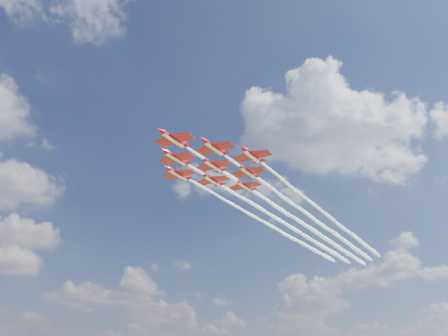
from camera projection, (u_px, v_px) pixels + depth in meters
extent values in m
cylinder|color=red|center=(174.00, 139.00, 110.40)|extent=(8.70, 4.57, 1.23)
cone|color=red|center=(160.00, 130.00, 106.03)|extent=(2.53, 1.99, 1.23)
cone|color=red|center=(186.00, 147.00, 114.51)|extent=(1.97, 1.67, 1.11)
ellipsoid|color=black|center=(168.00, 134.00, 108.86)|extent=(2.53, 1.83, 0.80)
cube|color=red|center=(175.00, 140.00, 110.82)|extent=(7.25, 10.83, 0.16)
cube|color=red|center=(184.00, 146.00, 113.90)|extent=(2.99, 4.30, 0.13)
cube|color=red|center=(185.00, 143.00, 114.48)|extent=(1.71, 0.83, 2.01)
cube|color=white|center=(174.00, 141.00, 110.18)|extent=(8.10, 4.15, 0.13)
cylinder|color=red|center=(214.00, 148.00, 114.80)|extent=(8.70, 4.57, 1.23)
cone|color=red|center=(203.00, 139.00, 110.43)|extent=(2.53, 1.99, 1.23)
cone|color=red|center=(225.00, 155.00, 118.90)|extent=(1.97, 1.67, 1.11)
ellipsoid|color=black|center=(210.00, 143.00, 113.25)|extent=(2.53, 1.83, 0.80)
cube|color=red|center=(216.00, 149.00, 115.21)|extent=(7.25, 10.83, 0.16)
cube|color=red|center=(223.00, 154.00, 118.29)|extent=(2.99, 4.30, 0.13)
cube|color=red|center=(224.00, 151.00, 118.87)|extent=(1.71, 0.83, 2.01)
cube|color=white|center=(214.00, 149.00, 114.57)|extent=(8.10, 4.15, 0.13)
cylinder|color=red|center=(176.00, 158.00, 120.70)|extent=(8.70, 4.57, 1.23)
cone|color=red|center=(164.00, 150.00, 116.33)|extent=(2.53, 1.99, 1.23)
cone|color=red|center=(187.00, 165.00, 124.81)|extent=(1.97, 1.67, 1.11)
ellipsoid|color=black|center=(171.00, 153.00, 119.16)|extent=(2.53, 1.83, 0.80)
cube|color=red|center=(177.00, 159.00, 121.12)|extent=(7.25, 10.83, 0.16)
cube|color=red|center=(186.00, 164.00, 124.20)|extent=(2.99, 4.30, 0.13)
cube|color=red|center=(186.00, 161.00, 124.78)|extent=(1.71, 0.83, 2.01)
cube|color=white|center=(176.00, 160.00, 120.48)|extent=(8.10, 4.15, 0.13)
cylinder|color=red|center=(252.00, 155.00, 119.19)|extent=(8.70, 4.57, 1.23)
cone|color=red|center=(242.00, 148.00, 114.82)|extent=(2.53, 1.99, 1.23)
cone|color=red|center=(261.00, 162.00, 123.30)|extent=(1.97, 1.67, 1.11)
ellipsoid|color=black|center=(248.00, 151.00, 117.64)|extent=(2.53, 1.83, 0.80)
cube|color=red|center=(253.00, 156.00, 119.60)|extent=(7.25, 10.83, 0.16)
cube|color=red|center=(259.00, 161.00, 122.68)|extent=(2.99, 4.30, 0.13)
cube|color=red|center=(260.00, 158.00, 123.26)|extent=(1.71, 0.83, 2.01)
cube|color=white|center=(252.00, 157.00, 118.96)|extent=(8.10, 4.15, 0.13)
cylinder|color=red|center=(213.00, 165.00, 125.09)|extent=(8.70, 4.57, 1.23)
cone|color=red|center=(203.00, 158.00, 120.73)|extent=(2.53, 1.99, 1.23)
cone|color=red|center=(223.00, 171.00, 129.20)|extent=(1.97, 1.67, 1.11)
ellipsoid|color=black|center=(209.00, 161.00, 123.55)|extent=(2.53, 1.83, 0.80)
cube|color=red|center=(214.00, 166.00, 125.51)|extent=(7.25, 10.83, 0.16)
cube|color=red|center=(221.00, 170.00, 128.59)|extent=(2.99, 4.30, 0.13)
cube|color=red|center=(222.00, 167.00, 129.17)|extent=(1.71, 0.83, 2.01)
cube|color=white|center=(213.00, 167.00, 124.87)|extent=(8.10, 4.15, 0.13)
cylinder|color=red|center=(178.00, 174.00, 131.00)|extent=(8.70, 4.57, 1.23)
cone|color=red|center=(167.00, 167.00, 126.63)|extent=(2.53, 1.99, 1.23)
cone|color=red|center=(188.00, 179.00, 135.11)|extent=(1.97, 1.67, 1.11)
ellipsoid|color=black|center=(174.00, 170.00, 129.46)|extent=(2.53, 1.83, 0.80)
cube|color=red|center=(179.00, 175.00, 131.42)|extent=(7.25, 10.83, 0.16)
cube|color=red|center=(187.00, 179.00, 134.50)|extent=(2.99, 4.30, 0.13)
cube|color=red|center=(187.00, 176.00, 135.07)|extent=(1.71, 0.83, 2.01)
cube|color=white|center=(178.00, 176.00, 130.78)|extent=(8.10, 4.15, 0.13)
cylinder|color=red|center=(248.00, 172.00, 129.49)|extent=(8.70, 4.57, 1.23)
cone|color=red|center=(239.00, 165.00, 125.12)|extent=(2.53, 1.99, 1.23)
cone|color=red|center=(256.00, 177.00, 133.59)|extent=(1.97, 1.67, 1.11)
ellipsoid|color=black|center=(244.00, 168.00, 127.94)|extent=(2.53, 1.83, 0.80)
cube|color=red|center=(249.00, 172.00, 129.90)|extent=(7.25, 10.83, 0.16)
cube|color=red|center=(255.00, 177.00, 132.98)|extent=(2.99, 4.30, 0.13)
cube|color=red|center=(255.00, 174.00, 133.56)|extent=(1.71, 0.83, 2.01)
cube|color=white|center=(248.00, 173.00, 129.26)|extent=(8.10, 4.15, 0.13)
cylinder|color=red|center=(212.00, 180.00, 135.39)|extent=(8.70, 4.57, 1.23)
cone|color=red|center=(203.00, 174.00, 131.02)|extent=(2.53, 1.99, 1.23)
cone|color=red|center=(221.00, 185.00, 139.50)|extent=(1.97, 1.67, 1.11)
ellipsoid|color=black|center=(209.00, 176.00, 133.85)|extent=(2.53, 1.83, 0.80)
cube|color=red|center=(213.00, 181.00, 135.81)|extent=(7.25, 10.83, 0.16)
cube|color=red|center=(220.00, 184.00, 138.89)|extent=(2.99, 4.30, 0.13)
cube|color=red|center=(220.00, 182.00, 139.47)|extent=(1.71, 0.83, 2.01)
cube|color=white|center=(212.00, 182.00, 135.17)|extent=(8.10, 4.15, 0.13)
cylinder|color=red|center=(245.00, 186.00, 139.79)|extent=(8.70, 4.57, 1.23)
cone|color=red|center=(236.00, 180.00, 135.42)|extent=(2.53, 1.99, 1.23)
cone|color=red|center=(252.00, 191.00, 143.89)|extent=(1.97, 1.67, 1.11)
ellipsoid|color=black|center=(241.00, 182.00, 138.24)|extent=(2.53, 1.83, 0.80)
cube|color=red|center=(245.00, 186.00, 140.20)|extent=(7.25, 10.83, 0.16)
cube|color=red|center=(251.00, 190.00, 143.28)|extent=(2.99, 4.30, 0.13)
cube|color=red|center=(251.00, 187.00, 143.86)|extent=(1.71, 0.83, 2.01)
cube|color=white|center=(245.00, 187.00, 139.56)|extent=(8.10, 4.15, 0.13)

